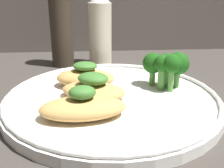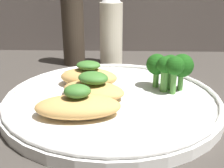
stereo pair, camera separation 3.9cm
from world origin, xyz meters
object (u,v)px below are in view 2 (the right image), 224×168
Objects in this scene: broccoli_bunch at (170,66)px; sauce_bottle at (111,29)px; pepper_grinder at (73,24)px; plate at (112,100)px.

sauce_bottle reaches higher than broccoli_bunch.
pepper_grinder is at bearing 180.00° from sauce_bottle.
broccoli_bunch is at bearing -46.17° from pepper_grinder.
plate is at bearing -159.16° from broccoli_bunch.
pepper_grinder is at bearing 133.83° from broccoli_bunch.
plate is 4.46× the size of broccoli_bunch.
plate is 22.15cm from sauce_bottle.
plate is 1.96× the size of sauce_bottle.
broccoli_bunch is 20.39cm from sauce_bottle.
broccoli_bunch is (8.48, 3.23, 4.08)cm from plate.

